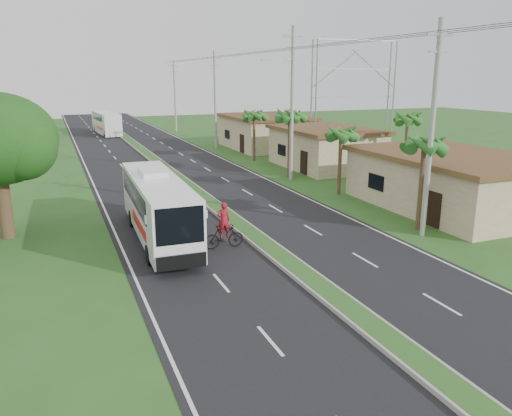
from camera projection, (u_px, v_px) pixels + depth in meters
name	position (u px, v px, depth m)	size (l,w,h in m)	color
ground	(297.00, 271.00, 21.80)	(180.00, 180.00, 0.00)	#2B551F
road_asphalt	(184.00, 183.00, 39.69)	(14.00, 160.00, 0.02)	black
median_strip	(184.00, 182.00, 39.67)	(1.20, 160.00, 0.18)	gray
lane_edge_left	(96.00, 190.00, 37.24)	(0.12, 160.00, 0.01)	silver
lane_edge_right	(261.00, 177.00, 42.14)	(0.12, 160.00, 0.01)	silver
shop_near	(451.00, 181.00, 31.83)	(8.60, 12.60, 3.52)	tan
shop_mid	(325.00, 147.00, 46.13)	(7.60, 10.60, 3.67)	tan
shop_far	(266.00, 132.00, 58.63)	(8.60, 11.60, 3.82)	tan
palm_verge_a	(425.00, 144.00, 26.56)	(2.40, 2.40, 5.45)	#473321
palm_verge_b	(341.00, 134.00, 34.86)	(2.40, 2.40, 5.05)	#473321
palm_verge_c	(290.00, 116.00, 40.70)	(2.40, 2.40, 5.85)	#473321
palm_verge_d	(254.00, 115.00, 49.08)	(2.40, 2.40, 5.25)	#473321
palm_behind_shop	(408.00, 118.00, 40.36)	(2.40, 2.40, 5.65)	#473321
utility_pole_a	(432.00, 129.00, 25.24)	(1.60, 0.28, 11.00)	gray
utility_pole_b	(292.00, 102.00, 39.40)	(3.20, 0.28, 12.00)	gray
utility_pole_c	(215.00, 99.00, 57.45)	(1.60, 0.28, 11.00)	gray
utility_pole_d	(175.00, 95.00, 75.41)	(1.60, 0.28, 10.50)	gray
billboard_lattice	(354.00, 89.00, 54.94)	(10.18, 1.18, 12.07)	gray
coach_bus_main	(158.00, 204.00, 25.57)	(2.59, 10.91, 3.50)	white
coach_bus_far	(106.00, 122.00, 72.60)	(3.11, 10.91, 3.14)	white
motorcyclist	(224.00, 232.00, 24.50)	(2.02, 0.66, 2.35)	black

